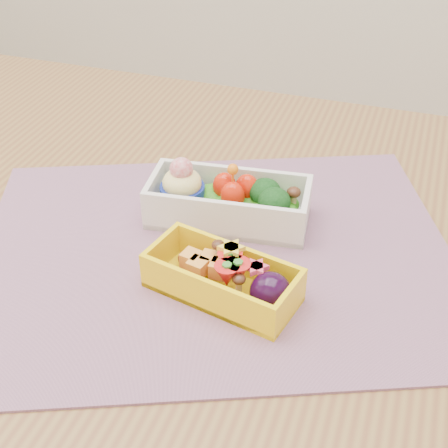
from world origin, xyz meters
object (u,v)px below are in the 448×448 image
(placemat, at_px, (216,253))
(bento_yellow, at_px, (225,278))
(bento_white, at_px, (228,201))
(table, at_px, (222,296))

(placemat, xyz_separation_m, bento_yellow, (0.03, -0.06, 0.02))
(bento_white, relative_size, bento_yellow, 1.18)
(bento_white, xyz_separation_m, bento_yellow, (0.04, -0.13, -0.00))
(placemat, bearing_deg, bento_white, 97.24)
(table, relative_size, bento_white, 6.15)
(placemat, bearing_deg, bento_yellow, -63.14)
(placemat, height_order, bento_yellow, bento_yellow)
(placemat, height_order, bento_white, bento_white)
(table, bearing_deg, bento_yellow, -69.63)
(table, xyz_separation_m, bento_white, (-0.00, 0.03, 0.13))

